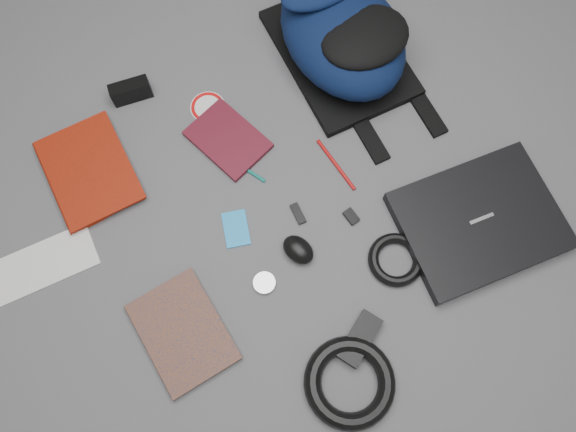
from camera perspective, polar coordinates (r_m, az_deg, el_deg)
ground at (r=1.37m, az=0.00°, el=-0.27°), size 4.00×4.00×0.00m
backpack at (r=1.50m, az=5.56°, el=17.96°), size 0.37×0.49×0.19m
laptop at (r=1.42m, az=18.84°, el=-0.49°), size 0.42×0.36×0.04m
textbook_red at (r=1.49m, az=-22.93°, el=2.56°), size 0.23×0.29×0.03m
comic_book at (r=1.33m, az=-14.02°, el=-13.34°), size 0.19×0.25×0.02m
envelope at (r=1.45m, az=-23.55°, el=-4.48°), size 0.26×0.15×0.00m
dvd_case at (r=1.45m, az=-6.13°, el=7.75°), size 0.18×0.22×0.02m
compact_camera at (r=1.54m, az=-15.68°, el=12.12°), size 0.11×0.06×0.06m
sticker_disc at (r=1.50m, az=-8.15°, el=10.89°), size 0.09×0.09×0.00m
pen_teal at (r=1.41m, az=-4.67°, el=5.02°), size 0.06×0.13×0.01m
pen_red at (r=1.42m, az=4.90°, el=5.23°), size 0.01×0.16×0.01m
id_badge at (r=1.36m, az=-5.31°, el=-1.29°), size 0.09×0.11×0.00m
usb_black at (r=1.36m, az=1.03°, el=0.25°), size 0.03×0.06×0.01m
key_fob at (r=1.37m, az=6.44°, el=-0.05°), size 0.03×0.04×0.01m
mouse at (r=1.32m, az=1.05°, el=-3.44°), size 0.08×0.09×0.04m
headphone_left at (r=1.31m, az=-7.87°, el=-11.93°), size 0.07×0.07×0.01m
headphone_right at (r=1.32m, az=-2.42°, el=-6.82°), size 0.06×0.06×0.01m
cable_coil at (r=1.35m, az=10.88°, el=-4.38°), size 0.17×0.17×0.03m
power_brick at (r=1.30m, az=7.28°, el=-12.27°), size 0.13×0.10×0.03m
power_cord_coil at (r=1.28m, az=6.28°, el=-16.46°), size 0.26×0.26×0.04m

